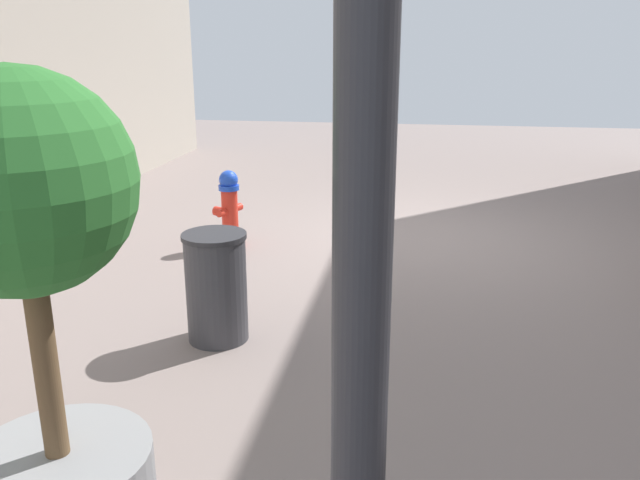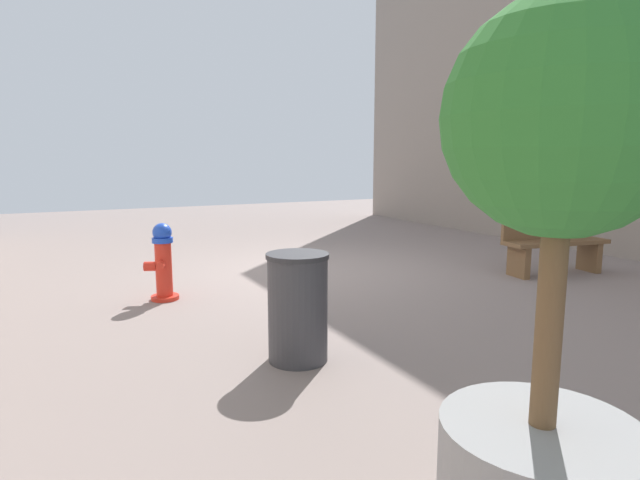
{
  "view_description": "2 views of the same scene",
  "coord_description": "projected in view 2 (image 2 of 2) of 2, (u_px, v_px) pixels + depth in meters",
  "views": [
    {
      "loc": [
        -0.01,
        8.02,
        2.41
      ],
      "look_at": [
        0.94,
        2.22,
        0.6
      ],
      "focal_mm": 36.51,
      "sensor_mm": 36.0,
      "label": 1
    },
    {
      "loc": [
        3.39,
        7.07,
        1.69
      ],
      "look_at": [
        0.76,
        1.91,
        0.79
      ],
      "focal_mm": 29.24,
      "sensor_mm": 36.0,
      "label": 2
    }
  ],
  "objects": [
    {
      "name": "ground_plane",
      "position": [
        308.0,
        270.0,
        8.01
      ],
      "size": [
        23.4,
        23.4,
        0.0
      ],
      "primitive_type": "plane",
      "color": "gray"
    },
    {
      "name": "trash_bin",
      "position": [
        298.0,
        307.0,
        4.36
      ],
      "size": [
        0.53,
        0.53,
        0.92
      ],
      "color": "#38383D",
      "rests_on": "ground_plane"
    },
    {
      "name": "bench_near",
      "position": [
        553.0,
        241.0,
        7.72
      ],
      "size": [
        1.66,
        0.68,
        0.95
      ],
      "color": "brown",
      "rests_on": "ground_plane"
    },
    {
      "name": "planter_tree",
      "position": [
        554.0,
        249.0,
        2.1
      ],
      "size": [
        0.95,
        0.95,
        2.33
      ],
      "color": "gray",
      "rests_on": "ground_plane"
    },
    {
      "name": "fire_hydrant",
      "position": [
        163.0,
        261.0,
        6.26
      ],
      "size": [
        0.4,
        0.42,
        0.94
      ],
      "color": "red",
      "rests_on": "ground_plane"
    }
  ]
}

